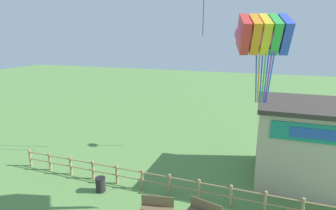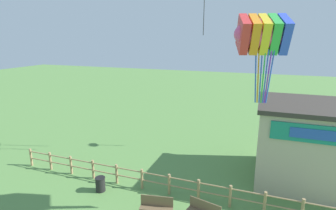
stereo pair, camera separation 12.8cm
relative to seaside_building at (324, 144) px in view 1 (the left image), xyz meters
The scene contains 6 objects.
wooden_fence 9.51m from the seaside_building, 154.59° to the right, with size 17.48×0.14×1.15m.
seaside_building is the anchor object (origin of this frame).
park_bench_near_fence 9.79m from the seaside_building, 142.24° to the right, with size 1.57×0.67×0.99m.
trash_bin 12.45m from the seaside_building, 156.03° to the right, with size 0.55×0.55×0.79m.
kite_rainbow_parafoil 8.03m from the seaside_building, 131.92° to the right, with size 2.59×2.12×3.63m.
kite_cyan_delta 8.35m from the seaside_building, 128.85° to the left, with size 0.99×0.99×1.81m.
Camera 1 is at (4.80, -4.34, 8.02)m, focal length 28.00 mm.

